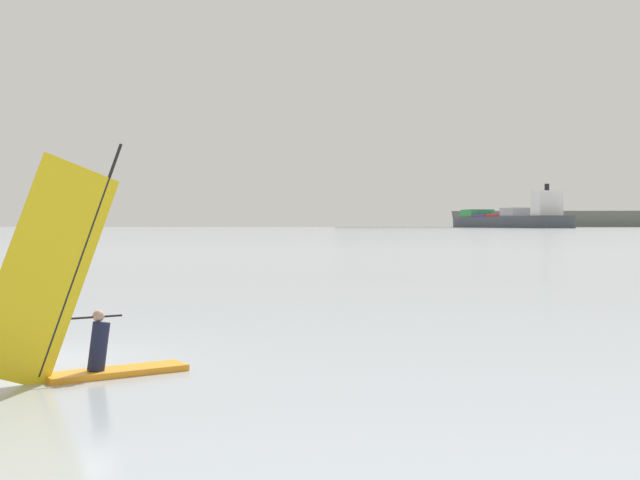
{
  "coord_description": "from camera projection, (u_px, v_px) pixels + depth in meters",
  "views": [
    {
      "loc": [
        9.76,
        -14.73,
        2.85
      ],
      "look_at": [
        1.46,
        18.3,
        2.19
      ],
      "focal_mm": 44.14,
      "sensor_mm": 36.0,
      "label": 1
    }
  ],
  "objects": [
    {
      "name": "ground_plane",
      "position": [
        44.0,
        359.0,
        16.72
      ],
      "size": [
        4000.0,
        4000.0,
        0.0
      ],
      "primitive_type": "plane",
      "color": "#9EA8B2"
    },
    {
      "name": "cargo_ship",
      "position": [
        509.0,
        219.0,
        743.03
      ],
      "size": [
        113.85,
        172.5,
        38.33
      ],
      "rotation": [
        0.0,
        0.0,
        2.08
      ],
      "color": "#3F444C",
      "rests_on": "ground_plane"
    },
    {
      "name": "windsurfer",
      "position": [
        81.0,
        320.0,
        14.5
      ],
      "size": [
        2.98,
        3.25,
        4.52
      ],
      "rotation": [
        0.0,
        0.0,
        0.84
      ],
      "color": "orange",
      "rests_on": "ground_plane"
    }
  ]
}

